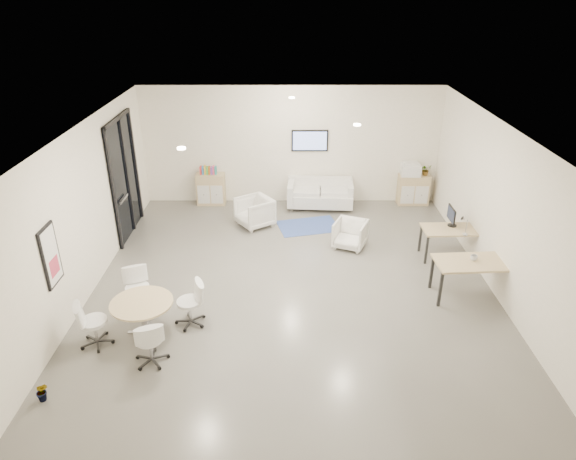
{
  "coord_description": "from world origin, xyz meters",
  "views": [
    {
      "loc": [
        -0.1,
        -8.96,
        5.57
      ],
      "look_at": [
        -0.09,
        0.4,
        1.05
      ],
      "focal_mm": 32.0,
      "sensor_mm": 36.0,
      "label": 1
    }
  ],
  "objects_px": {
    "armchair_right": "(350,233)",
    "desk_rear": "(453,232)",
    "sideboard_left": "(211,189)",
    "round_table": "(142,306)",
    "sideboard_right": "(413,190)",
    "armchair_left": "(254,211)",
    "loveseat": "(320,195)",
    "desk_front": "(475,265)"
  },
  "relations": [
    {
      "from": "desk_front",
      "to": "round_table",
      "type": "distance_m",
      "value": 6.19
    },
    {
      "from": "sideboard_right",
      "to": "desk_rear",
      "type": "bearing_deg",
      "value": -86.75
    },
    {
      "from": "armchair_right",
      "to": "sideboard_left",
      "type": "bearing_deg",
      "value": 166.38
    },
    {
      "from": "armchair_left",
      "to": "armchair_right",
      "type": "distance_m",
      "value": 2.56
    },
    {
      "from": "sideboard_right",
      "to": "armchair_left",
      "type": "xyz_separation_m",
      "value": [
        -4.31,
        -1.42,
        -0.01
      ]
    },
    {
      "from": "round_table",
      "to": "sideboard_right",
      "type": "bearing_deg",
      "value": 44.53
    },
    {
      "from": "armchair_left",
      "to": "loveseat",
      "type": "bearing_deg",
      "value": 90.72
    },
    {
      "from": "sideboard_left",
      "to": "armchair_left",
      "type": "distance_m",
      "value": 1.92
    },
    {
      "from": "desk_rear",
      "to": "sideboard_right",
      "type": "bearing_deg",
      "value": 91.61
    },
    {
      "from": "armchair_left",
      "to": "round_table",
      "type": "distance_m",
      "value": 4.76
    },
    {
      "from": "desk_front",
      "to": "desk_rear",
      "type": "bearing_deg",
      "value": 83.84
    },
    {
      "from": "sideboard_right",
      "to": "loveseat",
      "type": "distance_m",
      "value": 2.6
    },
    {
      "from": "sideboard_left",
      "to": "desk_rear",
      "type": "distance_m",
      "value": 6.55
    },
    {
      "from": "sideboard_left",
      "to": "armchair_left",
      "type": "bearing_deg",
      "value": -48.01
    },
    {
      "from": "loveseat",
      "to": "round_table",
      "type": "height_order",
      "value": "loveseat"
    },
    {
      "from": "loveseat",
      "to": "round_table",
      "type": "relative_size",
      "value": 1.69
    },
    {
      "from": "armchair_right",
      "to": "desk_rear",
      "type": "height_order",
      "value": "armchair_right"
    },
    {
      "from": "sideboard_left",
      "to": "round_table",
      "type": "distance_m",
      "value": 5.9
    },
    {
      "from": "loveseat",
      "to": "armchair_left",
      "type": "xyz_separation_m",
      "value": [
        -1.72,
        -1.21,
        0.05
      ]
    },
    {
      "from": "sideboard_left",
      "to": "armchair_right",
      "type": "height_order",
      "value": "sideboard_left"
    },
    {
      "from": "armchair_right",
      "to": "desk_rear",
      "type": "bearing_deg",
      "value": 9.64
    },
    {
      "from": "sideboard_left",
      "to": "desk_front",
      "type": "xyz_separation_m",
      "value": [
        5.69,
        -4.71,
        0.27
      ]
    },
    {
      "from": "loveseat",
      "to": "armchair_left",
      "type": "distance_m",
      "value": 2.1
    },
    {
      "from": "armchair_right",
      "to": "round_table",
      "type": "bearing_deg",
      "value": -117.72
    },
    {
      "from": "armchair_left",
      "to": "desk_front",
      "type": "distance_m",
      "value": 5.51
    },
    {
      "from": "sideboard_right",
      "to": "desk_rear",
      "type": "height_order",
      "value": "sideboard_right"
    },
    {
      "from": "sideboard_left",
      "to": "round_table",
      "type": "height_order",
      "value": "sideboard_left"
    },
    {
      "from": "armchair_left",
      "to": "desk_rear",
      "type": "bearing_deg",
      "value": 35.12
    },
    {
      "from": "sideboard_right",
      "to": "armchair_left",
      "type": "bearing_deg",
      "value": -161.73
    },
    {
      "from": "armchair_left",
      "to": "sideboard_right",
      "type": "bearing_deg",
      "value": 73.93
    },
    {
      "from": "sideboard_left",
      "to": "desk_rear",
      "type": "height_order",
      "value": "sideboard_left"
    },
    {
      "from": "desk_front",
      "to": "round_table",
      "type": "relative_size",
      "value": 1.45
    },
    {
      "from": "desk_rear",
      "to": "armchair_right",
      "type": "bearing_deg",
      "value": 165.47
    },
    {
      "from": "sideboard_left",
      "to": "sideboard_right",
      "type": "xyz_separation_m",
      "value": [
        5.59,
        -0.0,
        -0.01
      ]
    },
    {
      "from": "desk_front",
      "to": "sideboard_left",
      "type": "bearing_deg",
      "value": 136.88
    },
    {
      "from": "sideboard_right",
      "to": "round_table",
      "type": "distance_m",
      "value": 8.38
    },
    {
      "from": "loveseat",
      "to": "armchair_right",
      "type": "xyz_separation_m",
      "value": [
        0.56,
        -2.38,
        -0.0
      ]
    },
    {
      "from": "loveseat",
      "to": "armchair_left",
      "type": "relative_size",
      "value": 2.23
    },
    {
      "from": "sideboard_left",
      "to": "desk_front",
      "type": "distance_m",
      "value": 7.39
    },
    {
      "from": "desk_front",
      "to": "armchair_left",
      "type": "bearing_deg",
      "value": 139.79
    },
    {
      "from": "sideboard_left",
      "to": "sideboard_right",
      "type": "relative_size",
      "value": 1.03
    },
    {
      "from": "sideboard_right",
      "to": "round_table",
      "type": "height_order",
      "value": "sideboard_right"
    }
  ]
}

